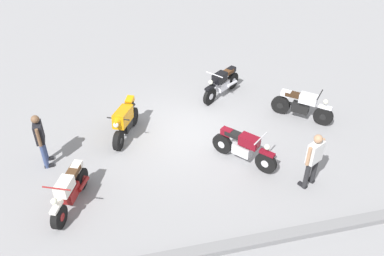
% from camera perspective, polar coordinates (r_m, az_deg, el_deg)
% --- Properties ---
extents(ground_plane, '(40.00, 40.00, 0.00)m').
position_cam_1_polar(ground_plane, '(12.82, -0.35, -0.67)').
color(ground_plane, gray).
extents(curb_edge, '(14.00, 0.30, 0.15)m').
position_cam_1_polar(curb_edge, '(9.57, 5.97, -16.38)').
color(curb_edge, gray).
rests_on(curb_edge, ground).
extents(motorcycle_orange_sportbike, '(1.02, 1.86, 1.14)m').
position_cam_1_polar(motorcycle_orange_sportbike, '(12.51, -9.64, 1.08)').
color(motorcycle_orange_sportbike, black).
rests_on(motorcycle_orange_sportbike, ground).
extents(motorcycle_black_cruiser, '(1.70, 1.41, 1.09)m').
position_cam_1_polar(motorcycle_black_cruiser, '(14.53, 4.32, 6.42)').
color(motorcycle_black_cruiser, black).
rests_on(motorcycle_black_cruiser, ground).
extents(motorcycle_maroon_cruiser, '(1.44, 1.67, 1.09)m').
position_cam_1_polar(motorcycle_maroon_cruiser, '(11.47, 7.41, -2.76)').
color(motorcycle_maroon_cruiser, black).
rests_on(motorcycle_maroon_cruiser, ground).
extents(motorcycle_cream_vintage, '(1.00, 1.86, 1.07)m').
position_cam_1_polar(motorcycle_cream_vintage, '(10.56, -17.14, -8.64)').
color(motorcycle_cream_vintage, black).
rests_on(motorcycle_cream_vintage, ground).
extents(motorcycle_silver_cruiser, '(1.64, 1.48, 1.09)m').
position_cam_1_polar(motorcycle_silver_cruiser, '(13.70, 15.49, 3.16)').
color(motorcycle_silver_cruiser, black).
rests_on(motorcycle_silver_cruiser, ground).
extents(person_in_white_shirt, '(0.62, 0.47, 1.68)m').
position_cam_1_polar(person_in_white_shirt, '(10.81, 17.07, -4.06)').
color(person_in_white_shirt, '#262628').
rests_on(person_in_white_shirt, ground).
extents(person_in_black_shirt, '(0.33, 0.65, 1.67)m').
position_cam_1_polar(person_in_black_shirt, '(11.80, -20.93, -1.26)').
color(person_in_black_shirt, '#384772').
rests_on(person_in_black_shirt, ground).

